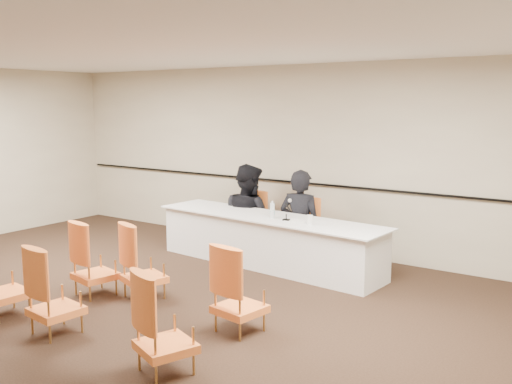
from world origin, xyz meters
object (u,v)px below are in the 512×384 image
panelist_main (300,229)px  aud_chair_front_right (240,288)px  aud_chair_back_left (4,275)px  drinking_glass (272,215)px  microphone (286,210)px  panelist_second_chair (249,221)px  panelist_main_chair (300,229)px  aud_chair_back_mid (55,290)px  aud_chair_front_mid (144,260)px  aud_chair_front_left (95,258)px  panelist_second (249,223)px  aud_chair_back_right (165,322)px  coffee_cup (310,220)px  water_bottle (272,209)px  panel_table (268,241)px

panelist_main → aud_chair_front_right: (0.89, -2.78, -0.01)m
aud_chair_back_left → drinking_glass: bearing=71.5°
microphone → panelist_second_chair: bearing=134.4°
panelist_main_chair → aud_chair_back_mid: (-0.66, -3.91, 0.00)m
panelist_second_chair → panelist_main_chair: bearing=0.0°
panelist_main_chair → aud_chair_front_mid: bearing=-100.7°
aud_chair_front_left → aud_chair_back_left: bearing=-93.6°
panelist_second_chair → aud_chair_front_mid: same height
panelist_second → microphone: bearing=165.5°
panelist_main → aud_chair_back_right: size_ratio=1.92×
panelist_main_chair → aud_chair_front_mid: same height
aud_chair_back_right → panelist_second: bearing=136.7°
aud_chair_front_left → aud_chair_front_mid: size_ratio=1.00×
panelist_main_chair → coffee_cup: size_ratio=7.46×
panelist_second_chair → aud_chair_front_mid: (0.32, -2.68, 0.00)m
water_bottle → aud_chair_front_left: water_bottle is taller
panelist_second → panelist_second_chair: (0.00, 0.00, 0.04)m
drinking_glass → panel_table: bearing=144.0°
panelist_main_chair → aud_chair_back_right: bearing=-72.6°
microphone → coffee_cup: (0.40, -0.03, -0.08)m
panelist_main → panelist_second_chair: 1.02m
panel_table → coffee_cup: coffee_cup is taller
drinking_glass → aud_chair_front_mid: (-0.60, -1.96, -0.32)m
panelist_main_chair → aud_chair_back_mid: size_ratio=1.00×
aud_chair_back_mid → aud_chair_back_left: bearing=-172.9°
panel_table → drinking_glass: size_ratio=37.09×
aud_chair_front_mid → panelist_main: bearing=94.4°
drinking_glass → microphone: bearing=-5.1°
panelist_second → water_bottle: 1.17m
panelist_main_chair → panelist_second: (-1.02, 0.08, -0.04)m
panelist_main → panelist_second: (-1.02, 0.08, -0.04)m
microphone → aud_chair_front_mid: (-0.86, -1.94, -0.42)m
aud_chair_back_mid → aud_chair_back_right: (1.55, -0.00, 0.00)m
aud_chair_front_right → aud_chair_front_mid: bearing=-177.8°
drinking_glass → panelist_main: bearing=81.0°
aud_chair_front_mid → aud_chair_front_right: 1.60m
panelist_main → water_bottle: size_ratio=7.63×
panelist_second_chair → coffee_cup: (1.57, -0.77, 0.33)m
microphone → aud_chair_back_left: (-1.71, -3.25, -0.42)m
panelist_main → aud_chair_front_mid: bearing=66.6°
panelist_main → aud_chair_back_left: panelist_main is taller
panelist_second_chair → water_bottle: bearing=-31.9°
drinking_glass → aud_chair_back_mid: bearing=-99.7°
panelist_main_chair → microphone: size_ratio=3.21×
aud_chair_back_mid → coffee_cup: bearing=76.2°
aud_chair_back_mid → aud_chair_back_right: bearing=6.6°
panelist_main → panelist_main_chair: (0.00, 0.00, -0.01)m
panelist_second → aud_chair_front_left: size_ratio=2.05×
aud_chair_front_mid → drinking_glass: bearing=92.5°
panelist_main_chair → microphone: (0.15, -0.66, 0.42)m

